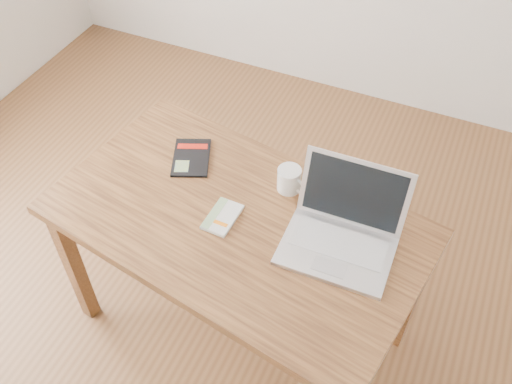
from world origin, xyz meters
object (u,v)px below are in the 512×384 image
at_px(white_guidebook, 222,217).
at_px(laptop, 343,230).
at_px(black_guidebook, 191,158).
at_px(coffee_mug, 290,179).
at_px(desk, 237,234).

bearing_deg(white_guidebook, laptop, 12.08).
xyz_separation_m(black_guidebook, laptop, (0.67, -0.15, 0.05)).
distance_m(white_guidebook, black_guidebook, 0.34).
bearing_deg(white_guidebook, coffee_mug, 56.29).
height_order(laptop, coffee_mug, laptop).
relative_size(laptop, coffee_mug, 3.09).
height_order(white_guidebook, laptop, laptop).
relative_size(desk, white_guidebook, 8.98).
distance_m(desk, laptop, 0.40).
distance_m(desk, coffee_mug, 0.28).
bearing_deg(desk, laptop, 18.53).
distance_m(white_guidebook, laptop, 0.43).
height_order(black_guidebook, coffee_mug, coffee_mug).
relative_size(white_guidebook, laptop, 0.42).
height_order(white_guidebook, coffee_mug, coffee_mug).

